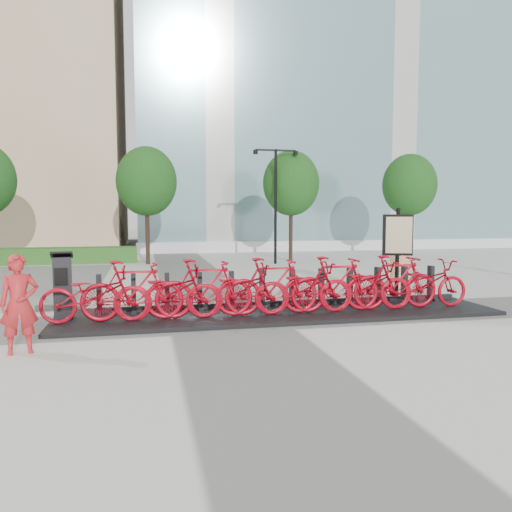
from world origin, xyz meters
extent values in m
plane|color=beige|center=(0.00, 0.00, 0.00)|extent=(120.00, 120.00, 0.00)
cube|color=slate|center=(14.00, 26.00, 12.00)|extent=(32.00, 16.00, 24.00)
cube|color=#397426|center=(-5.00, 13.20, 0.35)|extent=(6.00, 1.20, 0.70)
cylinder|color=#3D261E|center=(-1.50, 12.00, 1.50)|extent=(0.18, 0.18, 3.00)
ellipsoid|color=#0E3811|center=(-1.50, 12.00, 3.60)|extent=(2.60, 2.60, 2.99)
cylinder|color=#3D261E|center=(5.00, 12.00, 1.50)|extent=(0.18, 0.18, 3.00)
ellipsoid|color=#0E3811|center=(5.00, 12.00, 3.60)|extent=(2.60, 2.60, 2.99)
cylinder|color=#3D261E|center=(11.00, 12.00, 1.50)|extent=(0.18, 0.18, 3.00)
ellipsoid|color=#0E3811|center=(11.00, 12.00, 3.60)|extent=(2.60, 2.60, 2.99)
cylinder|color=black|center=(4.00, 11.00, 2.50)|extent=(0.12, 0.12, 5.00)
cube|color=black|center=(3.55, 11.00, 4.95)|extent=(0.90, 0.08, 0.08)
cube|color=black|center=(4.45, 11.00, 4.95)|extent=(0.90, 0.08, 0.08)
cylinder|color=black|center=(3.10, 11.00, 4.85)|extent=(0.20, 0.20, 0.18)
cylinder|color=black|center=(4.90, 11.00, 4.85)|extent=(0.20, 0.20, 0.18)
cube|color=black|center=(1.30, 0.30, 0.04)|extent=(9.60, 2.40, 0.08)
imported|color=#A10615|center=(-2.60, -0.05, 0.63)|extent=(2.09, 0.73, 1.10)
imported|color=#A10615|center=(-1.88, -0.05, 0.69)|extent=(2.03, 0.57, 1.22)
imported|color=#A10615|center=(-1.16, -0.05, 0.63)|extent=(2.09, 0.73, 1.10)
imported|color=#A10615|center=(-0.44, -0.05, 0.69)|extent=(2.03, 0.57, 1.22)
imported|color=#A10615|center=(0.28, -0.05, 0.63)|extent=(2.09, 0.73, 1.10)
imported|color=#A10615|center=(1.00, -0.05, 0.69)|extent=(2.03, 0.57, 1.22)
imported|color=#A10615|center=(1.72, -0.05, 0.63)|extent=(2.09, 0.73, 1.10)
imported|color=#A10615|center=(2.44, -0.05, 0.69)|extent=(2.03, 0.57, 1.22)
imported|color=#A10615|center=(3.16, -0.05, 0.63)|extent=(2.09, 0.73, 1.10)
imported|color=#A10615|center=(3.88, -0.05, 0.69)|extent=(2.03, 0.57, 1.22)
imported|color=#A10615|center=(4.60, -0.05, 0.63)|extent=(2.09, 0.73, 1.10)
cube|color=black|center=(-3.27, 0.44, 0.72)|extent=(0.39, 0.34, 1.27)
cube|color=black|center=(-3.27, 0.44, 1.39)|extent=(0.47, 0.40, 0.16)
cube|color=black|center=(-3.27, 0.28, 0.97)|extent=(0.26, 0.05, 0.36)
imported|color=red|center=(-3.59, -1.77, 0.80)|extent=(0.66, 0.51, 1.60)
cylinder|color=#E55211|center=(6.10, 3.83, 0.56)|extent=(0.60, 0.60, 1.11)
cylinder|color=black|center=(4.84, 1.67, 1.18)|extent=(0.11, 0.11, 2.36)
cube|color=black|center=(4.84, 1.67, 1.67)|extent=(0.76, 0.36, 1.07)
cube|color=beige|center=(4.84, 1.61, 1.67)|extent=(0.63, 0.24, 0.95)
camera|label=1|loc=(-1.62, -10.22, 2.24)|focal=35.00mm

